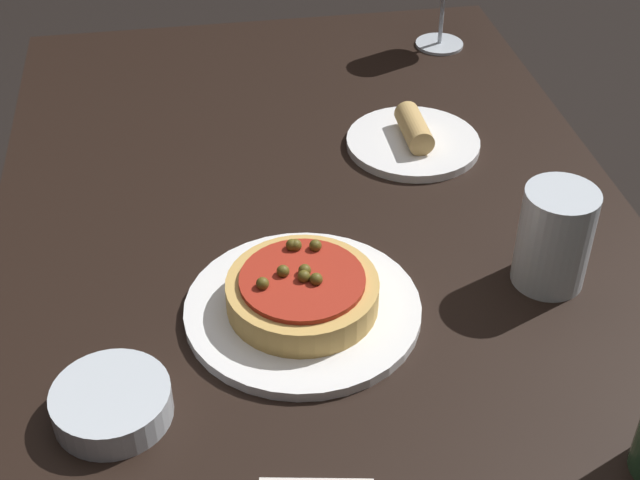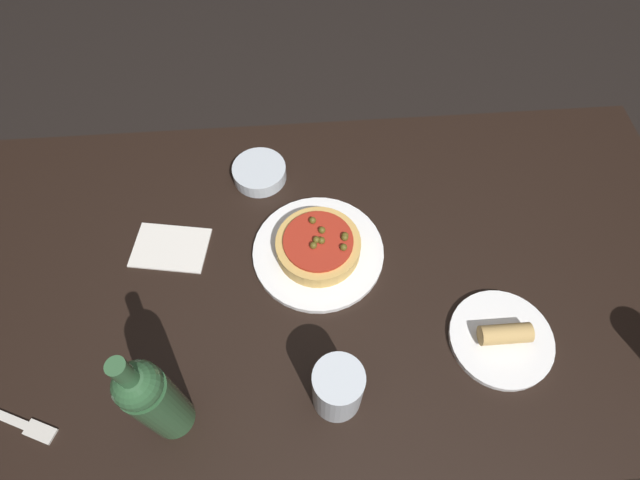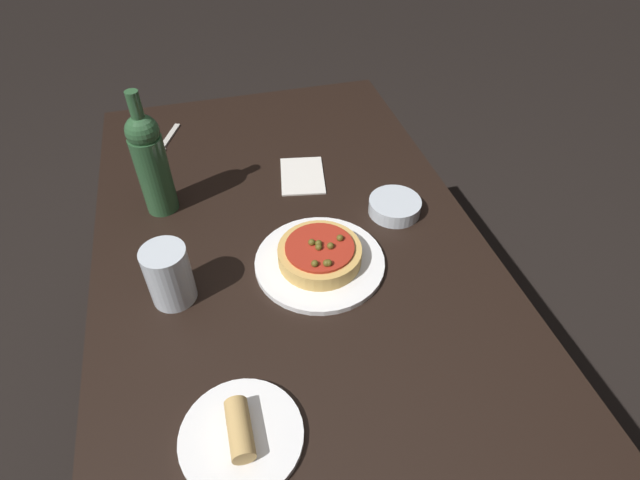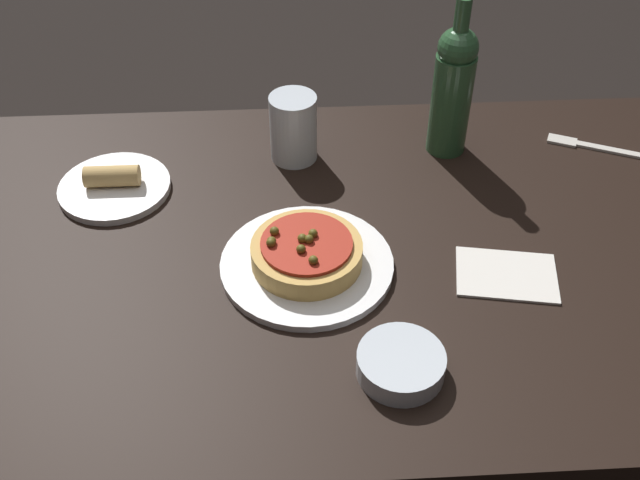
% 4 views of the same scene
% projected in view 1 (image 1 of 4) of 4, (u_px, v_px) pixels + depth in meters
% --- Properties ---
extents(dining_table, '(1.51, 0.80, 0.73)m').
position_uv_depth(dining_table, '(338.00, 354.00, 1.05)').
color(dining_table, black).
rests_on(dining_table, ground_plane).
extents(dinner_plate, '(0.26, 0.26, 0.01)m').
position_uv_depth(dinner_plate, '(303.00, 309.00, 0.98)').
color(dinner_plate, white).
rests_on(dinner_plate, dining_table).
extents(pizza, '(0.17, 0.17, 0.05)m').
position_uv_depth(pizza, '(302.00, 291.00, 0.96)').
color(pizza, tan).
rests_on(pizza, dinner_plate).
extents(water_cup, '(0.08, 0.08, 0.12)m').
position_uv_depth(water_cup, '(554.00, 238.00, 0.99)').
color(water_cup, silver).
rests_on(water_cup, dining_table).
extents(side_bowl, '(0.12, 0.12, 0.03)m').
position_uv_depth(side_bowl, '(112.00, 403.00, 0.85)').
color(side_bowl, silver).
rests_on(side_bowl, dining_table).
extents(side_plate, '(0.19, 0.19, 0.05)m').
position_uv_depth(side_plate, '(413.00, 140.00, 1.24)').
color(side_plate, white).
rests_on(side_plate, dining_table).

